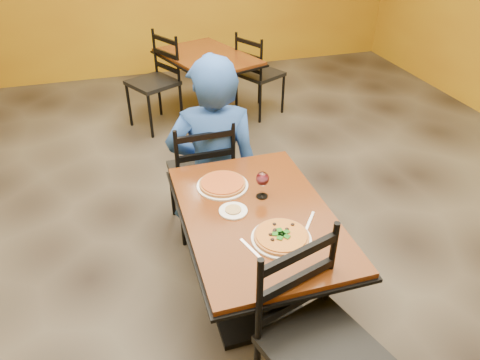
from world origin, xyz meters
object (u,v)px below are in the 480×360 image
object	(u,v)px
chair_main_far	(201,173)
chair_second_left	(153,83)
chair_second_right	(260,74)
plate_main	(281,239)
wine_glass	(262,184)
pizza_main	(281,236)
side_plate	(233,211)
diner	(213,150)
pizza_far	(222,183)
table_main	(257,239)
table_second	(208,73)
plate_far	(223,186)
chair_main_near	(322,352)

from	to	relation	value
chair_main_far	chair_second_left	xyz separation A→B (m)	(-0.11, 1.87, 0.02)
chair_second_right	plate_main	distance (m)	3.18
chair_main_far	wine_glass	size ratio (longest dim) A/B	5.32
pizza_main	side_plate	bearing A→B (deg)	120.26
diner	pizza_far	distance (m)	0.55
table_main	table_second	world-z (taller)	same
chair_second_left	plate_far	world-z (taller)	chair_second_left
chair_second_right	plate_main	xyz separation A→B (m)	(-0.92, -3.03, 0.28)
chair_main_far	table_main	bearing A→B (deg)	96.75
table_second	pizza_far	world-z (taller)	pizza_far
chair_main_near	chair_second_left	size ratio (longest dim) A/B	1.02
diner	plate_far	distance (m)	0.55
plate_main	pizza_far	size ratio (longest dim) A/B	1.11
table_second	diner	distance (m)	1.98
table_second	pizza_far	xyz separation A→B (m)	(-0.48, -2.47, 0.22)
wine_glass	chair_main_far	bearing A→B (deg)	105.33
chair_main_near	chair_main_far	bearing A→B (deg)	79.79
diner	side_plate	world-z (taller)	diner
table_second	side_plate	bearing A→B (deg)	-100.10
pizza_main	plate_far	bearing A→B (deg)	106.59
chair_second_right	pizza_far	size ratio (longest dim) A/B	3.37
chair_second_left	plate_far	xyz separation A→B (m)	(0.13, -2.47, 0.26)
table_second	plate_main	xyz separation A→B (m)	(-0.31, -3.03, 0.20)
chair_main_near	plate_far	xyz separation A→B (m)	(-0.18, 1.07, 0.25)
plate_far	wine_glass	distance (m)	0.27
pizza_far	wine_glass	world-z (taller)	wine_glass
chair_second_left	pizza_main	bearing A→B (deg)	-22.11
table_second	wine_glass	world-z (taller)	wine_glass
table_main	pizza_far	xyz separation A→B (m)	(-0.12, 0.31, 0.21)
chair_second_left	diner	xyz separation A→B (m)	(0.20, -1.93, 0.20)
chair_second_right	side_plate	distance (m)	2.96
diner	wine_glass	size ratio (longest dim) A/B	7.74
chair_main_near	chair_second_left	distance (m)	3.55
chair_main_near	wine_glass	bearing A→B (deg)	72.16
chair_second_right	plate_far	world-z (taller)	chair_second_right
plate_main	table_second	bearing A→B (deg)	84.06
plate_far	wine_glass	bearing A→B (deg)	-41.09
table_second	pizza_main	world-z (taller)	pizza_main
table_second	side_plate	xyz separation A→B (m)	(-0.49, -2.73, 0.20)
chair_second_left	pizza_main	xyz separation A→B (m)	(0.29, -3.03, 0.27)
table_second	side_plate	world-z (taller)	side_plate
chair_second_left	pizza_far	bearing A→B (deg)	-24.67
plate_main	chair_main_far	bearing A→B (deg)	98.99
side_plate	table_second	bearing A→B (deg)	79.90
chair_second_left	plate_main	bearing A→B (deg)	-22.11
diner	pizza_far	size ratio (longest dim) A/B	4.97
table_main	chair_main_near	xyz separation A→B (m)	(0.06, -0.76, -0.05)
table_main	plate_far	world-z (taller)	plate_far
pizza_main	chair_main_far	bearing A→B (deg)	98.99
pizza_main	plate_far	xyz separation A→B (m)	(-0.16, 0.55, -0.02)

